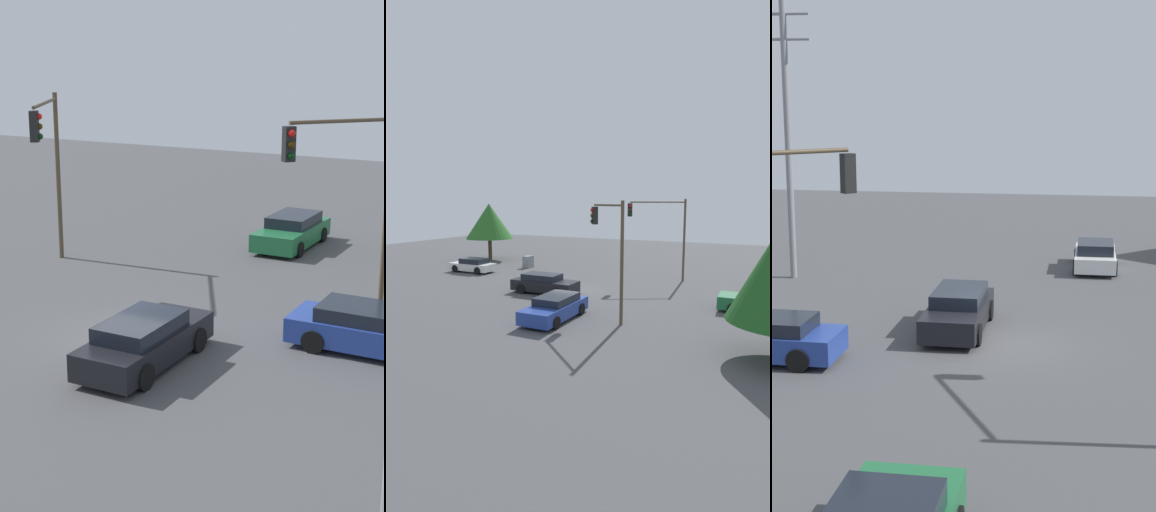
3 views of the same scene
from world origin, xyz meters
TOP-DOWN VIEW (x-y plane):
  - ground_plane at (0.00, 0.00)m, footprint 80.00×80.00m
  - sedan_white at (-3.05, -11.73)m, footprint 1.93×4.22m
  - sedan_dark at (1.47, -1.25)m, footprint 1.93×4.74m
  - traffic_signal_main at (5.06, 5.17)m, footprint 2.70×2.94m
  - utility_pole_tall at (9.85, -7.93)m, footprint 2.20×0.28m

SIDE VIEW (x-z plane):
  - ground_plane at x=0.00m, z-range 0.00..0.00m
  - sedan_white at x=-3.05m, z-range -0.01..1.28m
  - sedan_dark at x=1.47m, z-range -0.01..1.39m
  - traffic_signal_main at x=5.06m, z-range 1.19..7.73m
  - utility_pole_tall at x=9.85m, z-range 0.31..11.91m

